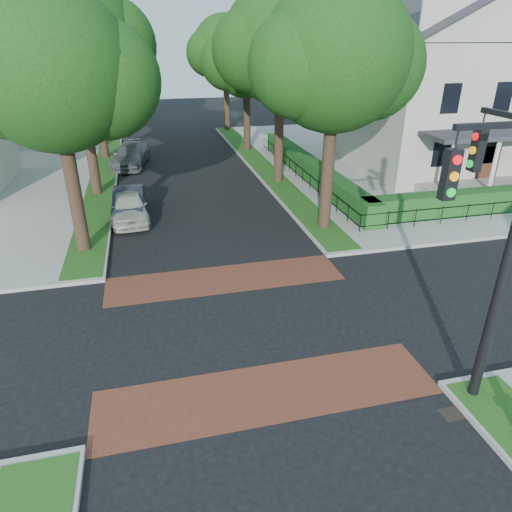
# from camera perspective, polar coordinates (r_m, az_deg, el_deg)

# --- Properties ---
(ground) EXTENTS (120.00, 120.00, 0.00)m
(ground) POSITION_cam_1_polar(r_m,az_deg,el_deg) (14.98, -1.66, -8.62)
(ground) COLOR black
(ground) RESTS_ON ground
(sidewalk_ne) EXTENTS (30.00, 30.00, 0.15)m
(sidewalk_ne) POSITION_cam_1_polar(r_m,az_deg,el_deg) (39.00, 21.62, 11.66)
(sidewalk_ne) COLOR gray
(sidewalk_ne) RESTS_ON ground
(crosswalk_far) EXTENTS (9.00, 2.20, 0.01)m
(crosswalk_far) POSITION_cam_1_polar(r_m,az_deg,el_deg) (17.66, -3.84, -2.86)
(crosswalk_far) COLOR brown
(crosswalk_far) RESTS_ON ground
(crosswalk_near) EXTENTS (9.00, 2.20, 0.01)m
(crosswalk_near) POSITION_cam_1_polar(r_m,az_deg,el_deg) (12.54, 1.53, -16.68)
(crosswalk_near) COLOR brown
(crosswalk_near) RESTS_ON ground
(storm_drain) EXTENTS (0.65, 0.45, 0.01)m
(storm_drain) POSITION_cam_1_polar(r_m,az_deg,el_deg) (12.97, 23.47, -17.60)
(storm_drain) COLOR black
(storm_drain) RESTS_ON ground
(grass_strip_ne) EXTENTS (1.60, 29.80, 0.02)m
(grass_strip_ne) POSITION_cam_1_polar(r_m,az_deg,el_deg) (33.24, 0.60, 11.37)
(grass_strip_ne) COLOR #1E4513
(grass_strip_ne) RESTS_ON sidewalk_ne
(grass_strip_nw) EXTENTS (1.60, 29.80, 0.02)m
(grass_strip_nw) POSITION_cam_1_polar(r_m,az_deg,el_deg) (32.42, -18.53, 9.68)
(grass_strip_nw) COLOR #1E4513
(grass_strip_nw) RESTS_ON sidewalk_nw
(tree_right_near) EXTENTS (7.75, 6.67, 10.66)m
(tree_right_near) POSITION_cam_1_polar(r_m,az_deg,el_deg) (20.97, 9.92, 23.19)
(tree_right_near) COLOR black
(tree_right_near) RESTS_ON sidewalk_ne
(tree_right_mid) EXTENTS (8.25, 7.09, 11.22)m
(tree_right_mid) POSITION_cam_1_polar(r_m,az_deg,el_deg) (28.52, 3.21, 24.85)
(tree_right_mid) COLOR black
(tree_right_mid) RESTS_ON sidewalk_ne
(tree_right_far) EXTENTS (7.25, 6.23, 9.74)m
(tree_right_far) POSITION_cam_1_polar(r_m,az_deg,el_deg) (37.24, -1.12, 23.45)
(tree_right_far) COLOR black
(tree_right_far) RESTS_ON sidewalk_ne
(tree_right_back) EXTENTS (7.50, 6.45, 10.20)m
(tree_right_back) POSITION_cam_1_polar(r_m,az_deg,el_deg) (46.06, -3.79, 24.31)
(tree_right_back) COLOR black
(tree_right_back) RESTS_ON sidewalk_ne
(tree_left_near) EXTENTS (7.50, 6.45, 10.20)m
(tree_left_near) POSITION_cam_1_polar(r_m,az_deg,el_deg) (19.59, -23.67, 20.34)
(tree_left_near) COLOR black
(tree_left_near) RESTS_ON sidewalk_nw
(tree_left_mid) EXTENTS (8.00, 6.88, 11.48)m
(tree_left_mid) POSITION_cam_1_polar(r_m,az_deg,el_deg) (27.50, -21.60, 23.99)
(tree_left_mid) COLOR black
(tree_left_mid) RESTS_ON sidewalk_nw
(tree_left_far) EXTENTS (7.00, 6.02, 9.86)m
(tree_left_far) POSITION_cam_1_polar(r_m,az_deg,el_deg) (36.46, -19.70, 22.38)
(tree_left_far) COLOR black
(tree_left_far) RESTS_ON sidewalk_nw
(tree_left_back) EXTENTS (7.75, 6.66, 10.44)m
(tree_left_back) POSITION_cam_1_polar(r_m,az_deg,el_deg) (45.44, -18.83, 23.30)
(tree_left_back) COLOR black
(tree_left_back) RESTS_ON sidewalk_nw
(hedge_main_road) EXTENTS (1.00, 18.00, 1.20)m
(hedge_main_road) POSITION_cam_1_polar(r_m,az_deg,el_deg) (29.96, 6.90, 10.74)
(hedge_main_road) COLOR #194718
(hedge_main_road) RESTS_ON sidewalk_ne
(fence_main_road) EXTENTS (0.06, 18.00, 0.90)m
(fence_main_road) POSITION_cam_1_polar(r_m,az_deg,el_deg) (29.74, 5.41, 10.39)
(fence_main_road) COLOR black
(fence_main_road) RESTS_ON sidewalk_ne
(house_victorian) EXTENTS (13.00, 13.05, 12.48)m
(house_victorian) POSITION_cam_1_polar(r_m,az_deg,el_deg) (34.50, 23.34, 19.85)
(house_victorian) COLOR beige
(house_victorian) RESTS_ON sidewalk_ne
(traffic_signal) EXTENTS (2.17, 2.00, 8.00)m
(traffic_signal) POSITION_cam_1_polar(r_m,az_deg,el_deg) (11.29, 28.36, 3.14)
(traffic_signal) COLOR black
(traffic_signal) RESTS_ON sidewalk_se
(parked_car_front) EXTENTS (2.03, 4.48, 1.49)m
(parked_car_front) POSITION_cam_1_polar(r_m,az_deg,el_deg) (23.90, -15.59, 6.02)
(parked_car_front) COLOR beige
(parked_car_front) RESTS_ON ground
(parked_car_middle) EXTENTS (1.66, 4.40, 1.43)m
(parked_car_middle) POSITION_cam_1_polar(r_m,az_deg,el_deg) (24.51, -15.57, 6.44)
(parked_car_middle) COLOR #1E222E
(parked_car_middle) RESTS_ON ground
(parked_car_rear) EXTENTS (3.06, 5.65, 1.55)m
(parked_car_rear) POSITION_cam_1_polar(r_m,az_deg,el_deg) (34.50, -15.43, 12.06)
(parked_car_rear) COLOR slate
(parked_car_rear) RESTS_ON ground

